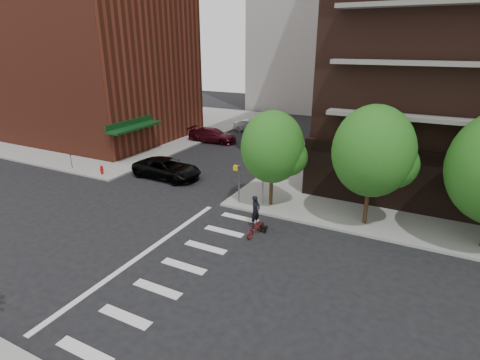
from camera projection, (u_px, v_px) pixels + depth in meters
ground at (136, 252)px, 19.43m from camera, size 120.00×120.00×0.00m
sidewalk_nw at (115, 124)px, 49.49m from camera, size 31.00×33.00×0.15m
crosswalk at (171, 262)px, 18.48m from camera, size 3.85×13.00×0.01m
midrise_nw at (85, 43)px, 40.34m from camera, size 21.40×15.50×20.00m
tree_a at (272, 147)px, 23.42m from camera, size 4.00×4.00×5.90m
tree_b at (373, 151)px, 20.68m from camera, size 4.50×4.50×6.65m
pedestrian_signal at (244, 179)px, 24.41m from camera, size 2.18×0.67×2.60m
fire_hydrant at (102, 169)px, 30.24m from camera, size 0.24×0.24×0.73m
parking_meter at (71, 159)px, 31.59m from camera, size 0.10×0.08×1.32m
parked_car_black at (167, 168)px, 29.73m from camera, size 2.82×5.76×1.57m
parked_car_maroon at (212, 135)px, 40.47m from camera, size 2.65×5.47×1.53m
parked_car_silver at (252, 126)px, 44.99m from camera, size 1.76×4.46×1.44m
scooter at (256, 228)px, 20.90m from camera, size 0.83×1.78×0.90m
dog_walker at (256, 211)px, 21.87m from camera, size 0.76×0.57×1.88m
dog at (263, 228)px, 21.27m from camera, size 0.59×0.36×0.50m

